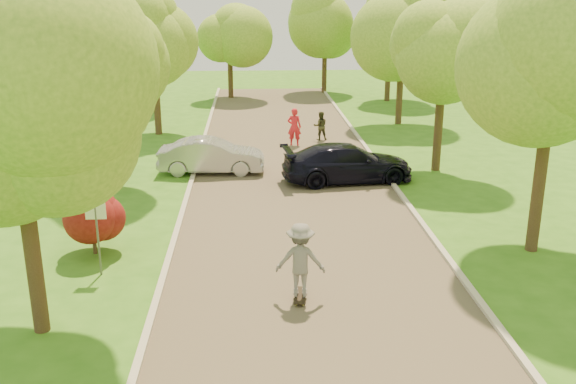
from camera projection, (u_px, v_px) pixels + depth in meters
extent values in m
plane|color=#316B19|center=(327.00, 344.00, 14.25)|extent=(100.00, 100.00, 0.00)
cube|color=#4C4438|center=(299.00, 220.00, 21.86)|extent=(8.00, 60.00, 0.01)
cube|color=#B2AD9E|center=(180.00, 221.00, 21.61)|extent=(0.18, 60.00, 0.12)
cube|color=#B2AD9E|center=(417.00, 216.00, 22.07)|extent=(0.18, 60.00, 0.12)
cylinder|color=#59595E|center=(98.00, 241.00, 17.42)|extent=(0.06, 0.06, 2.00)
cube|color=white|center=(95.00, 209.00, 17.15)|extent=(0.55, 0.04, 0.55)
cylinder|color=#382619|center=(94.00, 242.00, 19.02)|extent=(0.12, 0.12, 0.70)
sphere|color=#590F0F|center=(92.00, 219.00, 18.79)|extent=(1.70, 1.70, 1.70)
cylinder|color=#382619|center=(33.00, 258.00, 14.29)|extent=(0.36, 0.36, 3.60)
sphere|color=#588C26|center=(15.00, 118.00, 13.32)|extent=(4.60, 4.60, 4.60)
sphere|color=#588C26|center=(45.00, 84.00, 13.15)|extent=(3.45, 3.45, 3.45)
cylinder|color=#382619|center=(112.00, 150.00, 24.79)|extent=(0.36, 0.36, 3.15)
sphere|color=#588C26|center=(105.00, 76.00, 23.93)|extent=(4.20, 4.20, 4.20)
sphere|color=#588C26|center=(121.00, 59.00, 23.78)|extent=(3.15, 3.15, 3.15)
cylinder|color=#382619|center=(157.00, 99.00, 34.23)|extent=(0.36, 0.36, 3.83)
sphere|color=#588C26|center=(153.00, 35.00, 33.21)|extent=(4.80, 4.80, 4.80)
sphere|color=#588C26|center=(166.00, 20.00, 33.03)|extent=(3.60, 3.60, 3.60)
cylinder|color=#382619|center=(538.00, 190.00, 18.80)|extent=(0.36, 0.36, 3.83)
sphere|color=#588C26|center=(553.00, 72.00, 17.77)|extent=(5.00, 5.00, 5.00)
cylinder|color=#382619|center=(438.00, 132.00, 27.41)|extent=(0.36, 0.36, 3.38)
sphere|color=#588C26|center=(443.00, 61.00, 26.50)|extent=(4.40, 4.40, 4.40)
sphere|color=#588C26|center=(460.00, 44.00, 26.34)|extent=(3.30, 3.30, 3.30)
cylinder|color=#382619|center=(400.00, 89.00, 36.86)|extent=(0.36, 0.36, 4.05)
sphere|color=#588C26|center=(403.00, 25.00, 35.77)|extent=(5.20, 5.20, 5.20)
sphere|color=#588C26|center=(418.00, 10.00, 35.58)|extent=(3.90, 3.90, 3.90)
cylinder|color=#382619|center=(136.00, 81.00, 41.74)|extent=(0.36, 0.36, 3.60)
sphere|color=#588C26|center=(133.00, 29.00, 40.74)|extent=(5.00, 5.00, 5.00)
sphere|color=#588C26|center=(144.00, 16.00, 40.55)|extent=(3.75, 3.75, 3.75)
cylinder|color=#382619|center=(388.00, 73.00, 44.56)|extent=(0.36, 0.36, 3.83)
sphere|color=#588C26|center=(390.00, 23.00, 43.52)|extent=(5.00, 5.00, 5.00)
sphere|color=#588C26|center=(402.00, 11.00, 43.34)|extent=(3.75, 3.75, 3.75)
cylinder|color=#382619|center=(230.00, 74.00, 45.91)|extent=(0.36, 0.36, 3.38)
sphere|color=#588C26|center=(229.00, 29.00, 44.96)|extent=(4.80, 4.80, 4.80)
sphere|color=#588C26|center=(239.00, 19.00, 44.78)|extent=(3.60, 3.60, 3.60)
cylinder|color=#382619|center=(324.00, 68.00, 48.17)|extent=(0.36, 0.36, 3.60)
sphere|color=#588C26|center=(325.00, 23.00, 47.17)|extent=(5.00, 5.00, 5.00)
sphere|color=#588C26|center=(335.00, 13.00, 46.99)|extent=(3.75, 3.75, 3.75)
imported|color=#A0A0A5|center=(211.00, 156.00, 27.29)|extent=(4.54, 1.74, 1.48)
imported|color=black|center=(347.00, 163.00, 26.06)|extent=(5.54, 2.79, 1.54)
cube|color=black|center=(300.00, 295.00, 16.26)|extent=(0.38, 1.01, 0.02)
cylinder|color=#BFCC4C|center=(304.00, 292.00, 16.61)|extent=(0.04, 0.08, 0.08)
cylinder|color=#BFCC4C|center=(297.00, 291.00, 16.62)|extent=(0.04, 0.08, 0.08)
cylinder|color=#BFCC4C|center=(303.00, 304.00, 15.94)|extent=(0.04, 0.08, 0.08)
cylinder|color=#BFCC4C|center=(296.00, 304.00, 15.95)|extent=(0.04, 0.08, 0.08)
imported|color=slate|center=(300.00, 260.00, 15.96)|extent=(1.31, 0.85, 1.92)
imported|color=red|center=(294.00, 127.00, 31.97)|extent=(0.77, 0.58, 1.90)
imported|color=#323520|center=(320.00, 126.00, 33.19)|extent=(0.76, 0.61, 1.49)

